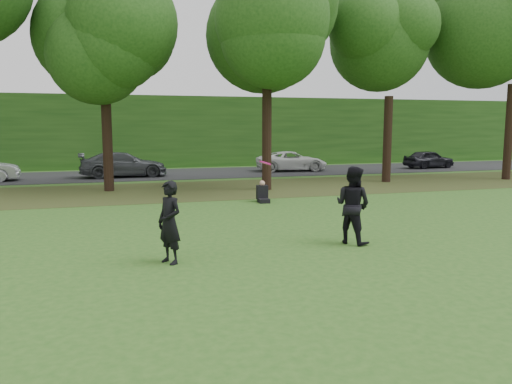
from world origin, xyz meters
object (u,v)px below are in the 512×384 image
player_left (170,222)px  seated_person (263,194)px  player_right (353,205)px  frisbee (265,163)px

player_left → seated_person: size_ratio=2.16×
player_right → seated_person: 7.21m
player_right → seated_person: player_right is taller
frisbee → seated_person: size_ratio=0.36×
player_left → seated_person: bearing=118.7°
player_left → player_right: 4.66m
frisbee → seated_person: frisbee is taller
player_left → frisbee: bearing=58.4°
player_left → player_right: bearing=65.7°
player_left → player_right: size_ratio=0.92×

